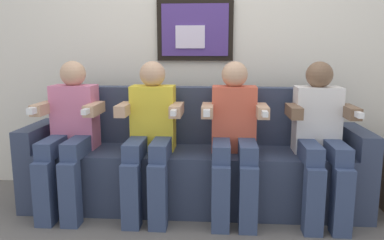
# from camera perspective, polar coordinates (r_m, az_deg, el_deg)

# --- Properties ---
(ground_plane) EXTENTS (6.43, 6.43, 0.00)m
(ground_plane) POSITION_cam_1_polar(r_m,az_deg,el_deg) (2.80, -0.23, -14.82)
(ground_plane) COLOR #66605B
(back_wall_assembly) EXTENTS (4.95, 0.10, 2.60)m
(back_wall_assembly) POSITION_cam_1_polar(r_m,az_deg,el_deg) (3.29, 0.79, 12.32)
(back_wall_assembly) COLOR silver
(back_wall_assembly) RESTS_ON ground_plane
(couch) EXTENTS (2.55, 0.58, 0.90)m
(couch) POSITION_cam_1_polar(r_m,az_deg,el_deg) (2.99, 0.25, -6.71)
(couch) COLOR #333D56
(couch) RESTS_ON ground_plane
(person_leftmost) EXTENTS (0.46, 0.56, 1.11)m
(person_leftmost) POSITION_cam_1_polar(r_m,az_deg,el_deg) (2.95, -17.69, -1.53)
(person_leftmost) COLOR pink
(person_leftmost) RESTS_ON ground_plane
(person_left_center) EXTENTS (0.46, 0.56, 1.11)m
(person_left_center) POSITION_cam_1_polar(r_m,az_deg,el_deg) (2.79, -6.14, -1.80)
(person_left_center) COLOR yellow
(person_left_center) RESTS_ON ground_plane
(person_right_center) EXTENTS (0.46, 0.56, 1.11)m
(person_right_center) POSITION_cam_1_polar(r_m,az_deg,el_deg) (2.75, 6.27, -1.98)
(person_right_center) COLOR #D8593F
(person_right_center) RESTS_ON ground_plane
(person_rightmost) EXTENTS (0.46, 0.56, 1.11)m
(person_rightmost) POSITION_cam_1_polar(r_m,az_deg,el_deg) (2.83, 18.51, -2.09)
(person_rightmost) COLOR white
(person_rightmost) RESTS_ON ground_plane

